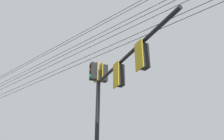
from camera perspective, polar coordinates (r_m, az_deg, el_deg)
name	(u,v)px	position (r m, az deg, el deg)	size (l,w,h in m)	color
signal_mast_assembly	(109,93)	(9.58, -0.89, -5.92)	(4.08, 5.34, 7.28)	black
overhead_wire_span	(117,29)	(11.60, 1.38, 10.44)	(23.85, 12.50, 2.71)	black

